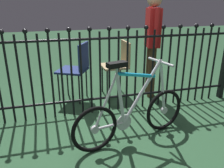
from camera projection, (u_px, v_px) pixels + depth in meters
name	position (u px, v px, depth m)	size (l,w,h in m)	color
ground_plane	(105.00, 134.00, 2.70)	(20.00, 20.00, 0.00)	#294E31
iron_fence	(89.00, 70.00, 3.02)	(4.16, 0.07, 1.22)	black
bicycle	(132.00, 113.00, 2.51)	(1.37, 0.47, 0.92)	black
chair_navy	(77.00, 66.00, 3.47)	(0.55, 0.55, 0.89)	black
chair_tan	(119.00, 62.00, 3.70)	(0.41, 0.40, 0.87)	black
person_visitor	(153.00, 37.00, 3.52)	(0.23, 0.47, 1.59)	#4C3823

